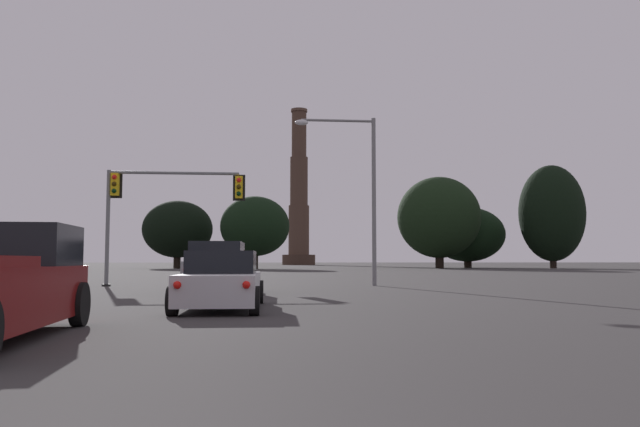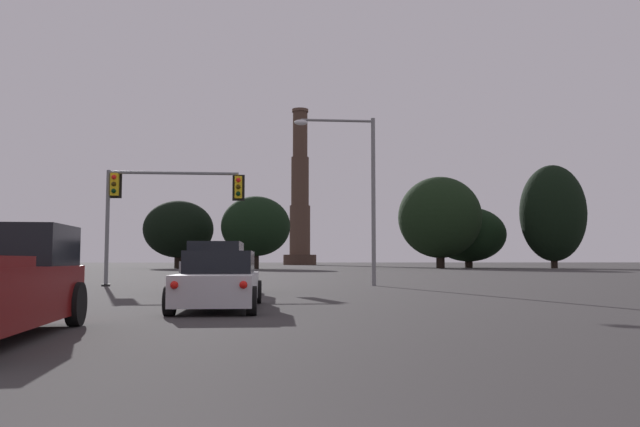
# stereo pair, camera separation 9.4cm
# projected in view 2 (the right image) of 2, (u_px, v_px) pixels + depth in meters

# --- Properties ---
(sedan_center_lane_second) EXTENTS (2.09, 4.74, 1.43)m
(sedan_center_lane_second) POSITION_uv_depth(u_px,v_px,m) (219.00, 282.00, 15.45)
(sedan_center_lane_second) COLOR silver
(sedan_center_lane_second) RESTS_ON ground_plane
(suv_center_lane_front) EXTENTS (2.23, 4.95, 1.86)m
(suv_center_lane_front) POSITION_uv_depth(u_px,v_px,m) (217.00, 268.00, 22.62)
(suv_center_lane_front) COLOR gray
(suv_center_lane_front) RESTS_ON ground_plane
(traffic_light_overhead_left) EXTENTS (6.50, 0.50, 5.38)m
(traffic_light_overhead_left) POSITION_uv_depth(u_px,v_px,m) (156.00, 197.00, 29.12)
(traffic_light_overhead_left) COLOR slate
(traffic_light_overhead_left) RESTS_ON ground_plane
(street_lamp) EXTENTS (3.87, 0.36, 7.96)m
(street_lamp) POSITION_uv_depth(u_px,v_px,m) (359.00, 180.00, 29.47)
(street_lamp) COLOR slate
(street_lamp) RESTS_ON ground_plane
(smokestack) EXTENTS (8.14, 8.14, 38.80)m
(smokestack) POSITION_uv_depth(u_px,v_px,m) (300.00, 203.00, 153.96)
(smokestack) COLOR #3C2B22
(smokestack) RESTS_ON ground_plane
(treeline_center_left) EXTENTS (9.50, 8.55, 15.04)m
(treeline_center_left) POSITION_uv_depth(u_px,v_px,m) (553.00, 213.00, 90.59)
(treeline_center_left) COLOR black
(treeline_center_left) RESTS_ON ground_plane
(treeline_right_mid) EXTENTS (9.92, 8.93, 9.67)m
(treeline_right_mid) POSITION_uv_depth(u_px,v_px,m) (178.00, 229.00, 88.83)
(treeline_right_mid) COLOR black
(treeline_right_mid) RESTS_ON ground_plane
(treeline_left_mid) EXTENTS (12.29, 11.06, 13.47)m
(treeline_left_mid) POSITION_uv_depth(u_px,v_px,m) (440.00, 217.00, 91.74)
(treeline_left_mid) COLOR black
(treeline_left_mid) RESTS_ON ground_plane
(treeline_center_right) EXTENTS (11.72, 10.55, 9.45)m
(treeline_center_right) POSITION_uv_depth(u_px,v_px,m) (468.00, 234.00, 97.31)
(treeline_center_right) COLOR black
(treeline_center_right) RESTS_ON ground_plane
(treeline_far_left) EXTENTS (9.45, 8.51, 9.92)m
(treeline_far_left) POSITION_uv_depth(u_px,v_px,m) (256.00, 226.00, 85.05)
(treeline_far_left) COLOR black
(treeline_far_left) RESTS_ON ground_plane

